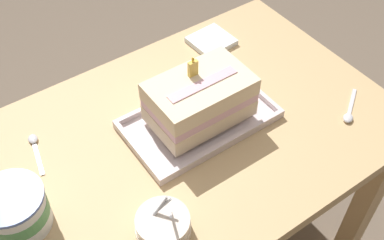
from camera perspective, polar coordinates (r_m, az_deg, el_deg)
dining_table at (r=1.29m, az=-0.83°, el=-4.81°), size 1.08×0.71×0.70m
foil_tray at (r=1.23m, az=0.87°, el=-0.03°), size 0.38×0.22×0.02m
birthday_cake at (r=1.17m, az=0.91°, el=2.48°), size 0.25×0.15×0.17m
bowl_stack at (r=1.03m, az=-3.45°, el=-12.41°), size 0.12×0.12×0.10m
ice_cream_tub at (r=1.08m, az=-20.23°, el=-10.00°), size 0.14×0.14×0.10m
serving_spoon_near_tray at (r=1.31m, az=18.13°, el=0.65°), size 0.12×0.09×0.01m
serving_spoon_by_bowls at (r=1.24m, az=-18.21°, el=-2.74°), size 0.04×0.13×0.01m
napkin_pile at (r=1.46m, az=2.30°, el=9.35°), size 0.12×0.12×0.02m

